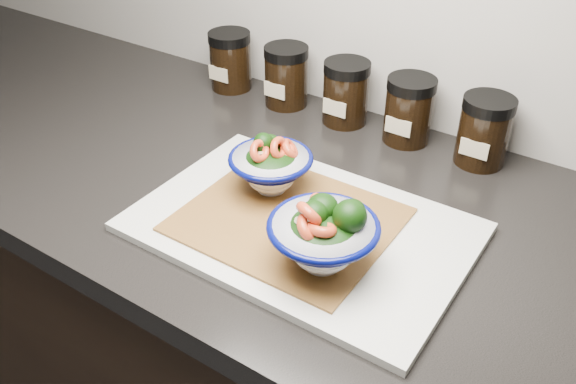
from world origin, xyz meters
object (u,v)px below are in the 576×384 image
Objects in this scene: bowl_left at (271,166)px; spice_jar_c at (346,93)px; cutting_board at (301,227)px; spice_jar_d at (409,110)px; spice_jar_e at (484,131)px; bowl_right at (324,235)px; spice_jar_a at (230,61)px; spice_jar_b at (286,76)px.

spice_jar_c is (-0.03, 0.27, 0.00)m from bowl_left.
spice_jar_d is at bearing 87.57° from cutting_board.
cutting_board is at bearing -70.98° from spice_jar_c.
spice_jar_e is at bearing 0.00° from spice_jar_d.
spice_jar_d and spice_jar_e have the same top height.
spice_jar_c is 1.00× the size of spice_jar_d.
bowl_right reaches higher than spice_jar_c.
bowl_left is 1.09× the size of spice_jar_c.
bowl_right is 0.57m from spice_jar_a.
cutting_board is 3.98× the size of spice_jar_d.
spice_jar_e is (0.51, 0.00, 0.00)m from spice_jar_a.
spice_jar_c is at bearing 115.57° from bowl_right.
bowl_left is 1.09× the size of spice_jar_a.
spice_jar_e is at bearing 50.17° from bowl_left.
spice_jar_b is at bearing 126.91° from cutting_board.
cutting_board is at bearing -92.43° from spice_jar_d.
cutting_board is at bearing -40.44° from spice_jar_a.
cutting_board is at bearing 140.40° from bowl_right.
spice_jar_d is (0.01, 0.31, 0.05)m from cutting_board.
spice_jar_b is (-0.30, 0.37, -0.00)m from bowl_right.
bowl_left is at bearing -60.26° from spice_jar_b.
bowl_right is 1.23× the size of spice_jar_b.
spice_jar_d is (-0.06, 0.37, -0.00)m from bowl_right.
spice_jar_b is 1.00× the size of spice_jar_e.
bowl_left reaches higher than cutting_board.
cutting_board is 3.24× the size of bowl_right.
spice_jar_c is at bearing 109.02° from cutting_board.
bowl_left is 0.89× the size of bowl_right.
spice_jar_b is 1.00× the size of spice_jar_c.
spice_jar_c is 1.00× the size of spice_jar_e.
spice_jar_b is (-0.15, 0.27, 0.00)m from bowl_left.
spice_jar_c is (0.26, 0.00, 0.00)m from spice_jar_a.
spice_jar_b and spice_jar_e have the same top height.
cutting_board is 0.33m from spice_jar_c.
bowl_left is 1.09× the size of spice_jar_b.
bowl_right is 1.23× the size of spice_jar_c.
bowl_right is (0.07, -0.06, 0.05)m from cutting_board.
spice_jar_a is 1.00× the size of spice_jar_e.
bowl_left is at bearing 146.05° from bowl_right.
cutting_board is at bearing -114.50° from spice_jar_e.
cutting_board is at bearing -53.09° from spice_jar_b.
spice_jar_c is 0.12m from spice_jar_d.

